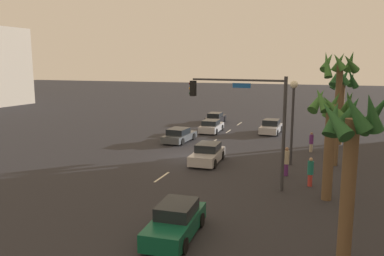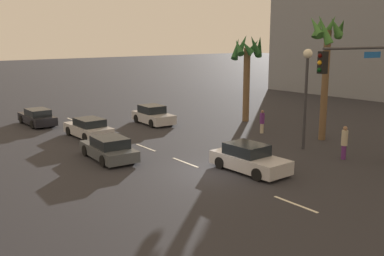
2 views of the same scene
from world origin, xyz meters
name	(u,v)px [view 2 (image 2 of 2)]	position (x,y,z in m)	size (l,w,h in m)	color
ground_plane	(211,172)	(0.00, 0.00, 0.00)	(220.00, 220.00, 0.00)	#28282D
lane_stripe_0	(73,120)	(-18.00, 0.00, 0.01)	(2.49, 0.14, 0.01)	silver
lane_stripe_1	(104,132)	(-12.39, 0.00, 0.01)	(2.04, 0.14, 0.01)	silver
lane_stripe_2	(146,148)	(-6.48, 0.00, 0.01)	(2.24, 0.14, 0.01)	silver
lane_stripe_3	(185,162)	(-2.27, 0.00, 0.01)	(2.36, 0.14, 0.01)	silver
lane_stripe_4	(295,204)	(5.55, 0.00, 0.01)	(2.33, 0.14, 0.01)	silver
car_0	(109,149)	(-5.44, -3.03, 0.61)	(4.40, 2.15, 1.31)	#474C51
car_1	(249,159)	(0.98, 1.71, 0.65)	(4.34, 2.07, 1.42)	#B7B7BC
car_2	(153,115)	(-12.79, 4.50, 0.66)	(4.03, 2.04, 1.45)	#B7B7BC
car_4	(37,117)	(-17.80, -2.98, 0.60)	(4.28, 1.86, 1.28)	black
car_5	(89,128)	(-11.34, -1.61, 0.62)	(4.30, 1.99, 1.34)	#B7B7BC
traffic_signal	(378,87)	(5.45, 5.66, 4.52)	(0.94, 6.07, 6.60)	#38383D
streetlamp	(307,80)	(-0.38, 7.64, 4.28)	(0.56, 0.56, 6.11)	#2D2D33
pedestrian_1	(344,142)	(2.54, 7.60, 1.02)	(0.49, 0.49, 1.92)	#59266B
pedestrian_2	(262,121)	(-5.14, 8.86, 0.88)	(0.46, 0.46, 1.66)	#B2A58C
palm_tree_0	(247,59)	(-9.24, 11.17, 5.01)	(2.76, 2.67, 6.99)	brown
palm_tree_3	(326,47)	(-1.27, 10.53, 6.13)	(2.55, 2.75, 8.23)	brown
building_3	(357,31)	(-15.85, 35.76, 7.31)	(16.32, 13.08, 14.61)	gray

